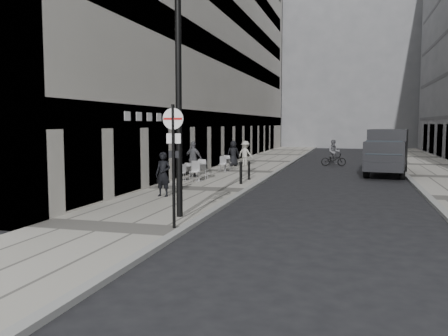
# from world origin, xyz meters

# --- Properties ---
(ground) EXTENTS (120.00, 120.00, 0.00)m
(ground) POSITION_xyz_m (0.00, 0.00, 0.00)
(ground) COLOR black
(ground) RESTS_ON ground
(sidewalk) EXTENTS (4.00, 60.00, 0.12)m
(sidewalk) POSITION_xyz_m (-2.00, 18.00, 0.06)
(sidewalk) COLOR #A6A096
(sidewalk) RESTS_ON ground
(building_left) EXTENTS (4.00, 45.00, 18.00)m
(building_left) POSITION_xyz_m (-6.00, 24.50, 9.00)
(building_left) COLOR beige
(building_left) RESTS_ON ground
(building_far) EXTENTS (24.00, 16.00, 22.00)m
(building_far) POSITION_xyz_m (1.50, 56.00, 11.00)
(building_far) COLOR slate
(building_far) RESTS_ON ground
(walking_man) EXTENTS (0.65, 0.47, 1.66)m
(walking_man) POSITION_xyz_m (-2.55, 7.93, 0.95)
(walking_man) COLOR black
(walking_man) RESTS_ON sidewalk
(sign_post) EXTENTS (0.55, 0.09, 3.18)m
(sign_post) POSITION_xyz_m (-0.20, 3.00, 2.16)
(sign_post) COLOR black
(sign_post) RESTS_ON sidewalk
(lamppost) EXTENTS (0.31, 0.31, 6.93)m
(lamppost) POSITION_xyz_m (-0.60, 4.47, 3.98)
(lamppost) COLOR black
(lamppost) RESTS_ON sidewalk
(bollard_near) EXTENTS (0.13, 0.13, 0.95)m
(bollard_near) POSITION_xyz_m (-0.60, 12.24, 0.60)
(bollard_near) COLOR black
(bollard_near) RESTS_ON sidewalk
(bollard_far) EXTENTS (0.11, 0.11, 0.84)m
(bollard_far) POSITION_xyz_m (-0.60, 13.96, 0.54)
(bollard_far) COLOR black
(bollard_far) RESTS_ON sidewalk
(panel_van) EXTENTS (2.62, 5.53, 2.51)m
(panel_van) POSITION_xyz_m (6.02, 18.90, 1.41)
(panel_van) COLOR black
(panel_van) RESTS_ON ground
(cyclist) EXTENTS (1.70, 0.83, 1.76)m
(cyclist) POSITION_xyz_m (2.98, 24.13, 0.69)
(cyclist) COLOR black
(cyclist) RESTS_ON ground
(pedestrian_a) EXTENTS (1.15, 0.77, 1.82)m
(pedestrian_a) POSITION_xyz_m (-3.60, 14.46, 1.03)
(pedestrian_a) COLOR #56565B
(pedestrian_a) RESTS_ON sidewalk
(pedestrian_b) EXTENTS (1.18, 0.92, 1.60)m
(pedestrian_b) POSITION_xyz_m (-2.44, 21.33, 0.92)
(pedestrian_b) COLOR #B1ADA3
(pedestrian_b) RESTS_ON sidewalk
(pedestrian_c) EXTENTS (0.95, 0.85, 1.63)m
(pedestrian_c) POSITION_xyz_m (-3.13, 20.90, 0.94)
(pedestrian_c) COLOR black
(pedestrian_c) RESTS_ON sidewalk
(cafe_table_near) EXTENTS (0.62, 1.41, 0.80)m
(cafe_table_near) POSITION_xyz_m (-3.49, 12.97, 0.53)
(cafe_table_near) COLOR #ADADB0
(cafe_table_near) RESTS_ON sidewalk
(cafe_table_mid) EXTENTS (0.76, 1.71, 0.97)m
(cafe_table_mid) POSITION_xyz_m (-2.80, 12.93, 0.61)
(cafe_table_mid) COLOR silver
(cafe_table_mid) RESTS_ON sidewalk
(cafe_table_far) EXTENTS (0.68, 1.54, 0.87)m
(cafe_table_far) POSITION_xyz_m (-2.80, 17.67, 0.56)
(cafe_table_far) COLOR #B9B9BC
(cafe_table_far) RESTS_ON sidewalk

